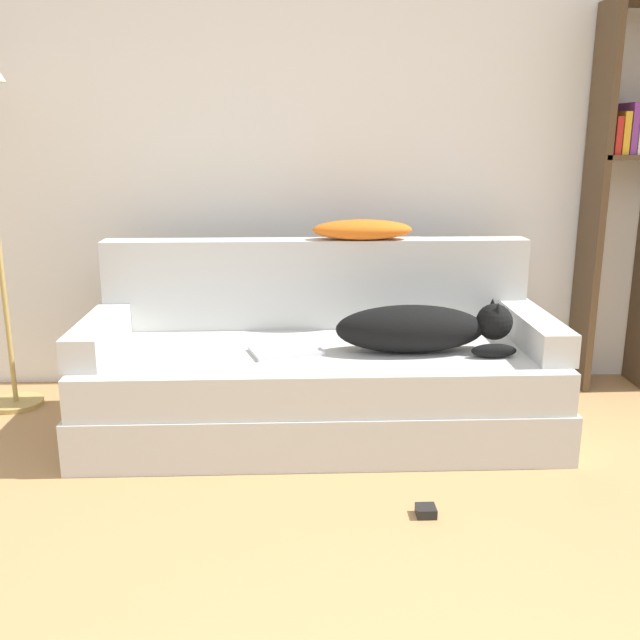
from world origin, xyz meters
TOP-DOWN VIEW (x-y plane):
  - wall_back at (0.00, 2.71)m, footprint 7.93×0.06m
  - couch at (-0.15, 1.96)m, footprint 2.07×0.87m
  - couch_backrest at (-0.15, 2.32)m, footprint 2.03×0.15m
  - couch_arm_left at (-1.12, 1.95)m, footprint 0.15×0.68m
  - couch_arm_right at (0.81, 1.95)m, footprint 0.15×0.68m
  - dog at (0.29, 1.87)m, footprint 0.77×0.24m
  - laptop at (-0.30, 1.88)m, footprint 0.34×0.27m
  - throw_pillow at (0.06, 2.30)m, footprint 0.47×0.19m
  - bookshelf at (1.43, 2.53)m, footprint 0.36×0.26m
  - power_adapter at (0.20, 1.19)m, footprint 0.07×0.07m

SIDE VIEW (x-z plane):
  - power_adapter at x=0.20m, z-range 0.00..0.04m
  - couch at x=-0.15m, z-range 0.00..0.40m
  - laptop at x=-0.30m, z-range 0.40..0.42m
  - couch_arm_left at x=-1.12m, z-range 0.40..0.54m
  - couch_arm_right at x=0.81m, z-range 0.40..0.54m
  - dog at x=0.29m, z-range 0.39..0.62m
  - couch_backrest at x=-0.15m, z-range 0.40..0.83m
  - throw_pillow at x=0.06m, z-range 0.83..0.92m
  - bookshelf at x=1.43m, z-range 0.10..2.05m
  - wall_back at x=0.00m, z-range 0.00..2.70m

